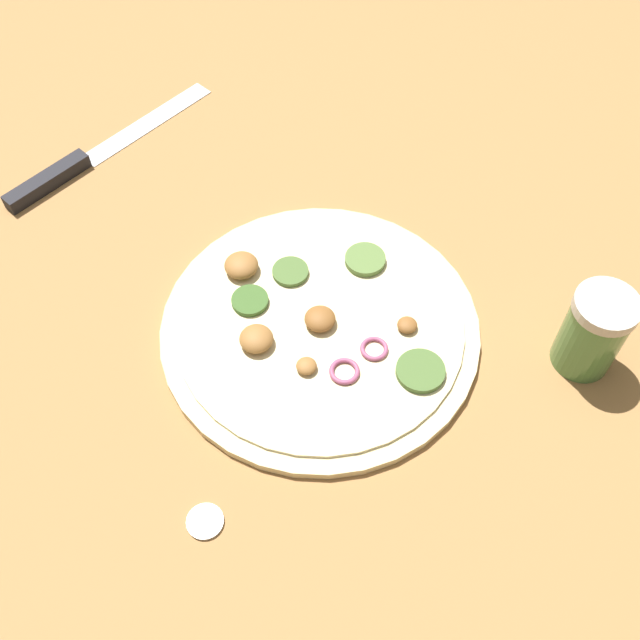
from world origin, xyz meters
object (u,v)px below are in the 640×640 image
at_px(knife, 75,165).
at_px(loose_cap, 205,521).
at_px(pizza, 319,326).
at_px(spice_jar, 593,332).

height_order(knife, loose_cap, knife).
xyz_separation_m(knife, loose_cap, (-0.41, 0.29, -0.00)).
xyz_separation_m(pizza, loose_cap, (-0.02, 0.23, -0.00)).
height_order(pizza, loose_cap, pizza).
distance_m(pizza, spice_jar, 0.28).
xyz_separation_m(pizza, spice_jar, (-0.25, -0.11, 0.04)).
bearing_deg(loose_cap, knife, -34.96).
height_order(pizza, spice_jar, spice_jar).
relative_size(spice_jar, loose_cap, 2.89).
height_order(knife, spice_jar, spice_jar).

